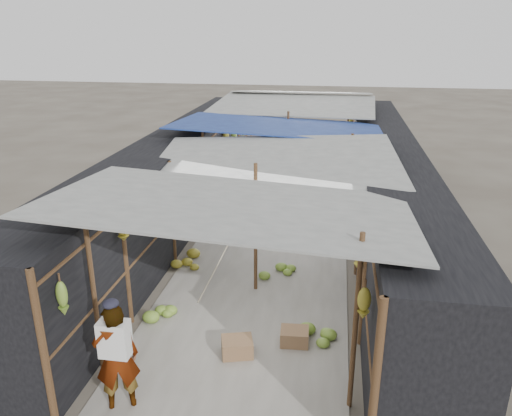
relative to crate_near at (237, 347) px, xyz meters
The scene contains 14 objects.
ground 0.88m from the crate_near, 93.39° to the right, with size 80.00×80.00×0.00m, color #6B6356.
aisle_slab 5.64m from the crate_near, 90.52° to the left, with size 3.60×16.00×0.02m, color #9E998E.
stall_left 6.35m from the crate_near, 116.01° to the left, with size 1.40×15.00×2.30m, color black.
stall_right 6.31m from the crate_near, 64.83° to the left, with size 1.40×15.00×2.30m, color black.
crate_near is the anchor object (origin of this frame).
crate_mid 0.98m from the crate_near, 26.63° to the left, with size 0.46×0.37×0.27m, color #996F4E.
crate_back 8.04m from the crate_near, 91.49° to the left, with size 0.48×0.39×0.30m, color #996F4E.
black_basin 6.64m from the crate_near, 83.01° to the left, with size 0.67×0.67×0.20m, color black.
vendor_elderly 2.03m from the crate_near, 134.88° to the right, with size 0.58×0.38×1.60m, color white.
shopper_blue 4.78m from the crate_near, 101.05° to the left, with size 0.75×0.58×1.53m, color #2145A7.
vendor_seated 8.58m from the crate_near, 81.87° to the left, with size 0.66×0.38×1.02m, color #4C4842.
market_canopy 6.38m from the crate_near, 90.23° to the left, with size 5.62×15.20×2.77m.
hanging_bananas 5.95m from the crate_near, 90.24° to the left, with size 3.96×14.16×0.83m.
floor_bananas 4.98m from the crate_near, 90.97° to the left, with size 3.85×10.03×0.35m.
Camera 1 is at (1.41, -5.68, 4.93)m, focal length 35.00 mm.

